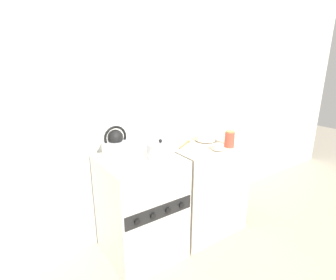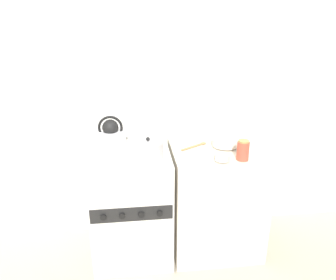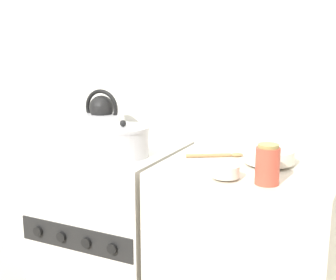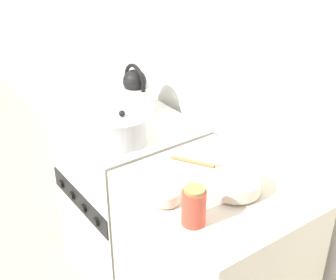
{
  "view_description": "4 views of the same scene",
  "coord_description": "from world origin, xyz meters",
  "px_view_note": "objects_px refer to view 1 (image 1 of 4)",
  "views": [
    {
      "loc": [
        -0.91,
        -1.44,
        1.64
      ],
      "look_at": [
        0.29,
        0.32,
        0.98
      ],
      "focal_mm": 28.0,
      "sensor_mm": 36.0,
      "label": 1
    },
    {
      "loc": [
        0.02,
        -1.95,
        1.86
      ],
      "look_at": [
        0.29,
        0.3,
        0.98
      ],
      "focal_mm": 35.0,
      "sensor_mm": 36.0,
      "label": 2
    },
    {
      "loc": [
        1.18,
        -1.5,
        1.42
      ],
      "look_at": [
        0.31,
        0.27,
        0.96
      ],
      "focal_mm": 50.0,
      "sensor_mm": 36.0,
      "label": 3
    },
    {
      "loc": [
        1.81,
        -0.75,
        1.93
      ],
      "look_at": [
        0.32,
        0.32,
        0.94
      ],
      "focal_mm": 50.0,
      "sensor_mm": 36.0,
      "label": 4
    }
  ],
  "objects_px": {
    "enamel_bowl": "(206,137)",
    "storage_jar": "(229,139)",
    "cooking_pot": "(161,150)",
    "kettle": "(116,146)",
    "stove": "(141,207)",
    "small_ceramic_bowl": "(218,147)"
  },
  "relations": [
    {
      "from": "kettle",
      "to": "storage_jar",
      "type": "bearing_deg",
      "value": -20.32
    },
    {
      "from": "stove",
      "to": "small_ceramic_bowl",
      "type": "distance_m",
      "value": 0.83
    },
    {
      "from": "cooking_pot",
      "to": "small_ceramic_bowl",
      "type": "relative_size",
      "value": 2.23
    },
    {
      "from": "cooking_pot",
      "to": "storage_jar",
      "type": "distance_m",
      "value": 0.67
    },
    {
      "from": "enamel_bowl",
      "to": "small_ceramic_bowl",
      "type": "relative_size",
      "value": 1.96
    },
    {
      "from": "kettle",
      "to": "cooking_pot",
      "type": "bearing_deg",
      "value": -41.6
    },
    {
      "from": "stove",
      "to": "enamel_bowl",
      "type": "xyz_separation_m",
      "value": [
        0.74,
        0.04,
        0.48
      ]
    },
    {
      "from": "kettle",
      "to": "storage_jar",
      "type": "height_order",
      "value": "kettle"
    },
    {
      "from": "enamel_bowl",
      "to": "stove",
      "type": "bearing_deg",
      "value": -177.17
    },
    {
      "from": "kettle",
      "to": "enamel_bowl",
      "type": "relative_size",
      "value": 1.37
    },
    {
      "from": "kettle",
      "to": "storage_jar",
      "type": "relative_size",
      "value": 1.89
    },
    {
      "from": "stove",
      "to": "enamel_bowl",
      "type": "bearing_deg",
      "value": 2.83
    },
    {
      "from": "kettle",
      "to": "storage_jar",
      "type": "distance_m",
      "value": 0.99
    },
    {
      "from": "stove",
      "to": "cooking_pot",
      "type": "height_order",
      "value": "cooking_pot"
    },
    {
      "from": "stove",
      "to": "cooking_pot",
      "type": "relative_size",
      "value": 3.89
    },
    {
      "from": "enamel_bowl",
      "to": "storage_jar",
      "type": "relative_size",
      "value": 1.37
    },
    {
      "from": "stove",
      "to": "kettle",
      "type": "relative_size",
      "value": 3.22
    },
    {
      "from": "enamel_bowl",
      "to": "storage_jar",
      "type": "distance_m",
      "value": 0.26
    },
    {
      "from": "enamel_bowl",
      "to": "small_ceramic_bowl",
      "type": "xyz_separation_m",
      "value": [
        -0.1,
        -0.26,
        -0.01
      ]
    },
    {
      "from": "storage_jar",
      "to": "small_ceramic_bowl",
      "type": "bearing_deg",
      "value": -175.99
    },
    {
      "from": "kettle",
      "to": "stove",
      "type": "bearing_deg",
      "value": -44.81
    },
    {
      "from": "stove",
      "to": "small_ceramic_bowl",
      "type": "height_order",
      "value": "small_ceramic_bowl"
    }
  ]
}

